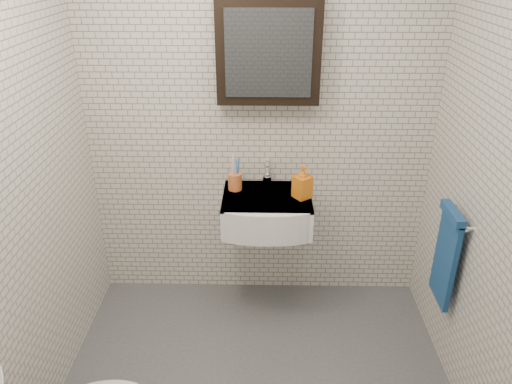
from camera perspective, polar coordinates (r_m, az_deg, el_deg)
room_shell at (r=2.14m, az=0.09°, el=5.08°), size 2.22×2.02×2.51m
washbasin at (r=3.10m, az=1.25°, el=-2.33°), size 0.55×0.50×0.20m
faucet at (r=3.21m, az=1.28°, el=1.88°), size 0.06×0.20×0.15m
mirror_cabinet at (r=2.97m, az=1.43°, el=15.76°), size 0.60×0.15×0.60m
towel_rail at (r=2.96m, az=20.97°, el=-6.43°), size 0.09×0.30×0.58m
toothbrush_cup at (r=3.16m, az=-2.42°, el=1.31°), size 0.11×0.11×0.24m
soap_bottle at (r=3.04m, az=5.34°, el=1.18°), size 0.13×0.14×0.21m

